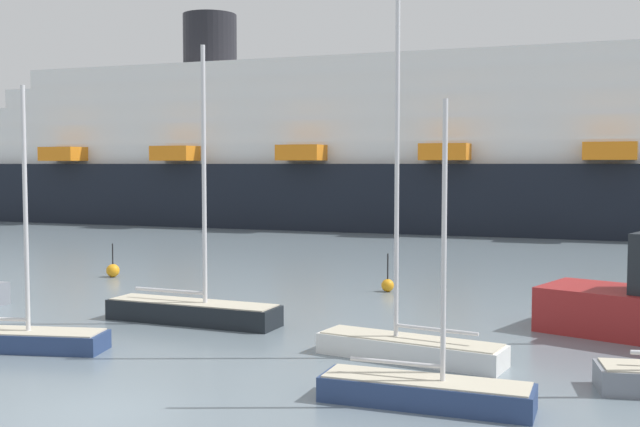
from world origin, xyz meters
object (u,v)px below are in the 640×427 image
at_px(sailboat_3, 426,389).
at_px(sailboat_4, 15,336).
at_px(channel_buoy_0, 388,285).
at_px(cruise_ship, 393,155).
at_px(channel_buoy_2, 113,270).
at_px(sailboat_2, 409,342).
at_px(sailboat_0, 193,308).

relative_size(sailboat_3, sailboat_4, 0.89).
xyz_separation_m(sailboat_4, channel_buoy_0, (7.75, 13.62, -0.11)).
bearing_deg(sailboat_3, sailboat_4, 175.24).
xyz_separation_m(sailboat_4, cruise_ship, (-0.29, 47.28, 5.80)).
xyz_separation_m(sailboat_3, channel_buoy_2, (-18.15, 14.78, -0.05)).
height_order(sailboat_2, sailboat_4, sailboat_2).
height_order(sailboat_0, sailboat_3, sailboat_0).
distance_m(sailboat_3, sailboat_4, 12.46).
relative_size(sailboat_3, channel_buoy_2, 4.23).
height_order(sailboat_2, cruise_ship, cruise_ship).
height_order(sailboat_4, channel_buoy_2, sailboat_4).
bearing_deg(sailboat_2, sailboat_4, 23.68).
distance_m(sailboat_0, sailboat_3, 11.34).
height_order(sailboat_2, channel_buoy_2, sailboat_2).
bearing_deg(cruise_ship, channel_buoy_0, -75.55).
xyz_separation_m(sailboat_0, cruise_ship, (-3.35, 42.14, 5.70)).
height_order(channel_buoy_2, cruise_ship, cruise_ship).
relative_size(sailboat_2, sailboat_4, 1.34).
bearing_deg(channel_buoy_0, channel_buoy_2, -179.43).
bearing_deg(sailboat_0, channel_buoy_2, 139.89).
relative_size(sailboat_4, channel_buoy_0, 4.71).
xyz_separation_m(sailboat_2, channel_buoy_2, (-16.91, 10.91, -0.17)).
bearing_deg(sailboat_3, sailboat_0, 146.63).
bearing_deg(cruise_ship, sailboat_3, -74.35).
xyz_separation_m(sailboat_4, channel_buoy_2, (-5.76, 13.49, -0.08)).
distance_m(sailboat_4, channel_buoy_0, 15.67).
distance_m(sailboat_4, cruise_ship, 47.64).
bearing_deg(cruise_ship, sailboat_0, -84.44).
distance_m(sailboat_3, cruise_ship, 50.54).
bearing_deg(sailboat_4, sailboat_2, 1.62).
bearing_deg(sailboat_4, channel_buoy_2, 101.72).
bearing_deg(channel_buoy_0, sailboat_4, -119.63).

